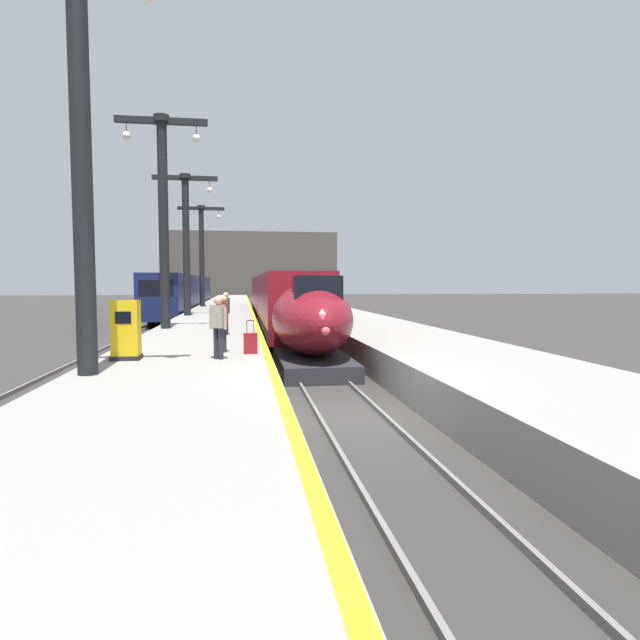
{
  "coord_description": "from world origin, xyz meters",
  "views": [
    {
      "loc": [
        -2.46,
        -11.65,
        3.11
      ],
      "look_at": [
        0.26,
        6.71,
        1.8
      ],
      "focal_mm": 29.56,
      "sensor_mm": 36.0,
      "label": 1
    }
  ],
  "objects_px": {
    "station_column_far": "(186,231)",
    "passenger_mid_platform": "(218,323)",
    "station_column_mid": "(163,202)",
    "rolling_suitcase": "(250,343)",
    "station_column_near": "(80,120)",
    "ticket_machine_yellow": "(126,332)",
    "highspeed_train_main": "(280,301)",
    "regional_train_adjacent": "(185,293)",
    "passenger_near_edge": "(223,319)",
    "station_column_distant": "(202,246)",
    "passenger_far_waiting": "(226,310)"
  },
  "relations": [
    {
      "from": "station_column_near",
      "to": "passenger_far_waiting",
      "type": "distance_m",
      "value": 10.32
    },
    {
      "from": "highspeed_train_main",
      "to": "station_column_far",
      "type": "bearing_deg",
      "value": 177.61
    },
    {
      "from": "rolling_suitcase",
      "to": "ticket_machine_yellow",
      "type": "height_order",
      "value": "ticket_machine_yellow"
    },
    {
      "from": "station_column_near",
      "to": "ticket_machine_yellow",
      "type": "relative_size",
      "value": 5.82
    },
    {
      "from": "passenger_mid_platform",
      "to": "station_column_mid",
      "type": "bearing_deg",
      "value": 105.35
    },
    {
      "from": "station_column_far",
      "to": "station_column_near",
      "type": "bearing_deg",
      "value": -90.0
    },
    {
      "from": "station_column_distant",
      "to": "regional_train_adjacent",
      "type": "bearing_deg",
      "value": 107.2
    },
    {
      "from": "highspeed_train_main",
      "to": "passenger_near_edge",
      "type": "bearing_deg",
      "value": -99.44
    },
    {
      "from": "passenger_far_waiting",
      "to": "rolling_suitcase",
      "type": "bearing_deg",
      "value": -81.52
    },
    {
      "from": "rolling_suitcase",
      "to": "ticket_machine_yellow",
      "type": "xyz_separation_m",
      "value": [
        -3.32,
        -0.7,
        0.44
      ]
    },
    {
      "from": "highspeed_train_main",
      "to": "station_column_distant",
      "type": "height_order",
      "value": "station_column_distant"
    },
    {
      "from": "station_column_far",
      "to": "ticket_machine_yellow",
      "type": "relative_size",
      "value": 5.53
    },
    {
      "from": "highspeed_train_main",
      "to": "station_column_distant",
      "type": "relative_size",
      "value": 4.36
    },
    {
      "from": "station_column_far",
      "to": "passenger_near_edge",
      "type": "bearing_deg",
      "value": -81.06
    },
    {
      "from": "rolling_suitcase",
      "to": "ticket_machine_yellow",
      "type": "distance_m",
      "value": 3.42
    },
    {
      "from": "station_column_distant",
      "to": "passenger_near_edge",
      "type": "relative_size",
      "value": 5.19
    },
    {
      "from": "regional_train_adjacent",
      "to": "passenger_near_edge",
      "type": "relative_size",
      "value": 21.66
    },
    {
      "from": "station_column_near",
      "to": "rolling_suitcase",
      "type": "bearing_deg",
      "value": 39.32
    },
    {
      "from": "highspeed_train_main",
      "to": "rolling_suitcase",
      "type": "xyz_separation_m",
      "value": [
        -2.23,
        -18.63,
        -0.57
      ]
    },
    {
      "from": "ticket_machine_yellow",
      "to": "highspeed_train_main",
      "type": "bearing_deg",
      "value": 73.98
    },
    {
      "from": "rolling_suitcase",
      "to": "highspeed_train_main",
      "type": "bearing_deg",
      "value": 83.18
    },
    {
      "from": "station_column_distant",
      "to": "passenger_far_waiting",
      "type": "xyz_separation_m",
      "value": [
        2.81,
        -26.09,
        -4.31
      ]
    },
    {
      "from": "station_column_mid",
      "to": "station_column_near",
      "type": "bearing_deg",
      "value": -90.0
    },
    {
      "from": "station_column_near",
      "to": "station_column_far",
      "type": "relative_size",
      "value": 1.05
    },
    {
      "from": "station_column_mid",
      "to": "rolling_suitcase",
      "type": "xyz_separation_m",
      "value": [
        3.67,
        -9.21,
        -5.36
      ]
    },
    {
      "from": "station_column_near",
      "to": "ticket_machine_yellow",
      "type": "bearing_deg",
      "value": 81.37
    },
    {
      "from": "regional_train_adjacent",
      "to": "ticket_machine_yellow",
      "type": "distance_m",
      "value": 39.77
    },
    {
      "from": "ticket_machine_yellow",
      "to": "passenger_far_waiting",
      "type": "bearing_deg",
      "value": 69.25
    },
    {
      "from": "station_column_mid",
      "to": "rolling_suitcase",
      "type": "height_order",
      "value": "station_column_mid"
    },
    {
      "from": "passenger_mid_platform",
      "to": "passenger_far_waiting",
      "type": "relative_size",
      "value": 1.0
    },
    {
      "from": "highspeed_train_main",
      "to": "passenger_far_waiting",
      "type": "relative_size",
      "value": 22.63
    },
    {
      "from": "regional_train_adjacent",
      "to": "ticket_machine_yellow",
      "type": "height_order",
      "value": "regional_train_adjacent"
    },
    {
      "from": "station_column_mid",
      "to": "ticket_machine_yellow",
      "type": "height_order",
      "value": "station_column_mid"
    },
    {
      "from": "station_column_far",
      "to": "passenger_far_waiting",
      "type": "distance_m",
      "value": 14.08
    },
    {
      "from": "station_column_distant",
      "to": "highspeed_train_main",
      "type": "bearing_deg",
      "value": -66.0
    },
    {
      "from": "station_column_mid",
      "to": "station_column_far",
      "type": "distance_m",
      "value": 9.67
    },
    {
      "from": "passenger_far_waiting",
      "to": "ticket_machine_yellow",
      "type": "distance_m",
      "value": 6.95
    },
    {
      "from": "regional_train_adjacent",
      "to": "station_column_mid",
      "type": "distance_m",
      "value": 30.2
    },
    {
      "from": "station_column_mid",
      "to": "station_column_distant",
      "type": "xyz_separation_m",
      "value": [
        0.0,
        22.67,
        -0.37
      ]
    },
    {
      "from": "highspeed_train_main",
      "to": "passenger_far_waiting",
      "type": "bearing_deg",
      "value": -103.53
    },
    {
      "from": "passenger_near_edge",
      "to": "ticket_machine_yellow",
      "type": "relative_size",
      "value": 1.06
    },
    {
      "from": "station_column_far",
      "to": "passenger_mid_platform",
      "type": "xyz_separation_m",
      "value": [
        2.8,
        -19.86,
        -4.35
      ]
    },
    {
      "from": "regional_train_adjacent",
      "to": "passenger_far_waiting",
      "type": "distance_m",
      "value": 33.57
    },
    {
      "from": "highspeed_train_main",
      "to": "regional_train_adjacent",
      "type": "distance_m",
      "value": 21.91
    },
    {
      "from": "highspeed_train_main",
      "to": "passenger_mid_platform",
      "type": "xyz_separation_m",
      "value": [
        -3.1,
        -19.62,
        0.11
      ]
    },
    {
      "from": "highspeed_train_main",
      "to": "rolling_suitcase",
      "type": "distance_m",
      "value": 18.77
    },
    {
      "from": "passenger_near_edge",
      "to": "station_column_distant",
      "type": "bearing_deg",
      "value": 95.26
    },
    {
      "from": "highspeed_train_main",
      "to": "station_column_far",
      "type": "xyz_separation_m",
      "value": [
        -5.9,
        0.25,
        4.47
      ]
    },
    {
      "from": "regional_train_adjacent",
      "to": "station_column_near",
      "type": "height_order",
      "value": "station_column_near"
    },
    {
      "from": "regional_train_adjacent",
      "to": "station_column_far",
      "type": "bearing_deg",
      "value": -83.76
    }
  ]
}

